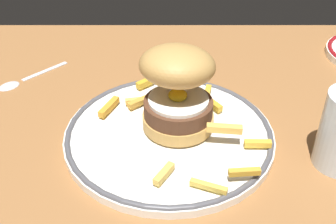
% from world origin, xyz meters
% --- Properties ---
extents(ground_plane, '(1.39, 0.87, 0.04)m').
position_xyz_m(ground_plane, '(0.00, 0.00, -0.02)').
color(ground_plane, '#8F5E33').
extents(dinner_plate, '(0.29, 0.29, 0.02)m').
position_xyz_m(dinner_plate, '(0.02, 0.04, 0.01)').
color(dinner_plate, white).
rests_on(dinner_plate, ground_plane).
extents(burger, '(0.13, 0.13, 0.12)m').
position_xyz_m(burger, '(0.04, 0.06, 0.08)').
color(burger, '#BF8E47').
rests_on(burger, dinner_plate).
extents(fries_pile, '(0.24, 0.25, 0.03)m').
position_xyz_m(fries_pile, '(0.04, 0.06, 0.02)').
color(fries_pile, gold).
rests_on(fries_pile, dinner_plate).
extents(spoon, '(0.11, 0.11, 0.01)m').
position_xyz_m(spoon, '(-0.24, 0.19, 0.00)').
color(spoon, silver).
rests_on(spoon, ground_plane).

